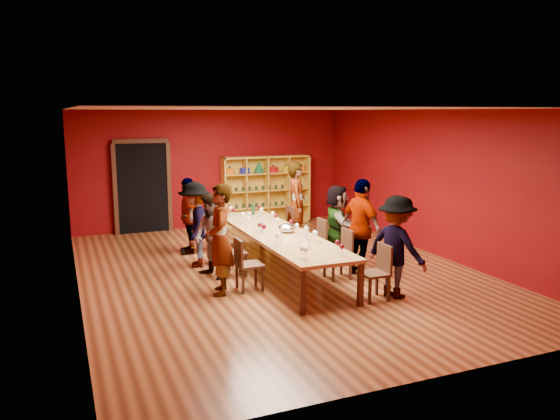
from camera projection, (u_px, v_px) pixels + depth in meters
The scene contains 48 objects.
room_shell at pixel (278, 192), 9.94m from camera, with size 7.10×9.10×3.04m.
tasting_table at pixel (278, 235), 10.08m from camera, with size 1.10×4.50×0.75m.
doorway at pixel (142, 187), 13.38m from camera, with size 1.40×0.17×2.30m.
shelving_unit at pixel (266, 187), 14.48m from camera, with size 2.40×0.40×1.80m.
chair_person_left_1 at pixel (245, 262), 9.06m from camera, with size 0.42×0.42×0.89m.
person_left_1 at pixel (220, 240), 8.84m from camera, with size 0.66×0.48×1.82m, color white.
chair_person_left_2 at pixel (230, 249), 9.86m from camera, with size 0.42×0.42×0.89m.
person_left_2 at pixel (212, 237), 9.69m from camera, with size 0.74×0.41×1.53m, color #48484C.
chair_person_left_3 at pixel (216, 239), 10.65m from camera, with size 0.42×0.42×0.89m.
person_left_3 at pixel (195, 224), 10.44m from camera, with size 1.06×0.44×1.65m, color #151E3C.
chair_person_left_4 at pixel (203, 229), 11.59m from camera, with size 0.42×0.42×0.89m.
person_left_4 at pixel (189, 216), 11.42m from camera, with size 0.94×0.43×1.60m, color #4F4E54.
chair_person_right_0 at pixel (378, 269), 8.64m from camera, with size 0.42×0.42×0.89m.
person_right_0 at pixel (397, 247), 8.70m from camera, with size 1.07×0.44×1.65m, color #15183A.
chair_person_right_1 at pixel (342, 251), 9.74m from camera, with size 0.42×0.42×0.89m.
person_right_1 at pixel (361, 228), 9.82m from camera, with size 1.04×0.47×1.78m, color #525257.
chair_person_right_2 at pixel (317, 239), 10.65m from camera, with size 0.42×0.42×0.89m.
person_right_2 at pixel (337, 224), 10.76m from camera, with size 1.43×0.41×1.54m, color #131935.
chair_person_right_4 at pixel (286, 224), 12.08m from camera, with size 0.42×0.42×0.89m.
person_right_4 at pixel (297, 204), 12.11m from camera, with size 0.68×0.50×1.86m, color silver.
wine_glass_0 at pixel (260, 225), 10.03m from camera, with size 0.08×0.08×0.19m.
wine_glass_1 at pixel (309, 240), 8.92m from camera, with size 0.07×0.07×0.18m.
wine_glass_2 at pixel (273, 214), 11.09m from camera, with size 0.08×0.08×0.21m.
wine_glass_3 at pixel (233, 211), 11.42m from camera, with size 0.09×0.09×0.22m.
wine_glass_4 at pixel (264, 227), 9.78m from camera, with size 0.09×0.09×0.22m.
wine_glass_5 at pixel (243, 215), 10.87m from camera, with size 0.09×0.09×0.22m.
wine_glass_6 at pixel (282, 230), 9.66m from camera, with size 0.07×0.07×0.18m.
wine_glass_7 at pixel (248, 218), 10.71m from camera, with size 0.07×0.07×0.18m.
wine_glass_8 at pixel (278, 236), 9.08m from camera, with size 0.09×0.09×0.22m.
wine_glass_9 at pixel (291, 222), 10.31m from camera, with size 0.08×0.08×0.19m.
wine_glass_10 at pixel (278, 221), 10.44m from camera, with size 0.08×0.08×0.19m.
wine_glass_11 at pixel (302, 249), 8.28m from camera, with size 0.08×0.08×0.20m.
wine_glass_12 at pixel (316, 234), 9.32m from camera, with size 0.08×0.08×0.20m.
wine_glass_13 at pixel (342, 247), 8.43m from camera, with size 0.07×0.07×0.19m.
wine_glass_14 at pixel (249, 214), 11.18m from camera, with size 0.07×0.07×0.18m.
wine_glass_15 at pixel (279, 235), 9.26m from camera, with size 0.08×0.08×0.20m.
wine_glass_16 at pixel (315, 233), 9.41m from camera, with size 0.08×0.08×0.19m.
wine_glass_17 at pixel (276, 216), 10.92m from camera, with size 0.08×0.08×0.19m.
wine_glass_18 at pixel (337, 243), 8.63m from camera, with size 0.08×0.08×0.20m.
wine_glass_19 at pixel (297, 226), 10.02m from camera, with size 0.07×0.07×0.18m.
wine_glass_20 at pixel (306, 250), 8.22m from camera, with size 0.08×0.08×0.20m.
wine_glass_21 at pixel (261, 210), 11.61m from camera, with size 0.08×0.08×0.19m.
wine_glass_22 at pixel (259, 207), 11.84m from camera, with size 0.09×0.09×0.21m.
wine_glass_23 at pixel (231, 208), 11.70m from camera, with size 0.09×0.09×0.21m.
spittoon_bowl at pixel (287, 228), 10.09m from camera, with size 0.32×0.32×0.18m, color silver.
carafe_a at pixel (264, 226), 10.11m from camera, with size 0.12×0.12×0.25m.
carafe_b at pixel (306, 232), 9.61m from camera, with size 0.11×0.11×0.23m.
wine_bottle at pixel (253, 209), 11.79m from camera, with size 0.08×0.08×0.31m.
Camera 1 is at (-3.69, -9.12, 2.96)m, focal length 35.00 mm.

